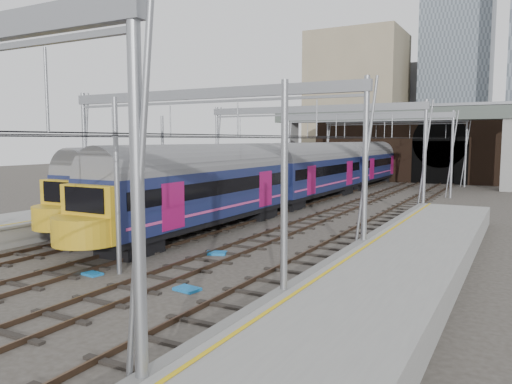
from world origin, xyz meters
The scene contains 12 objects.
ground centered at (0.00, 0.00, 0.00)m, with size 160.00×160.00×0.00m, color #38332D.
platform_right centered at (10.18, -1.50, 0.55)m, with size 4.32×47.00×1.12m.
tracks centered at (0.00, 15.00, 0.02)m, with size 14.40×80.00×0.22m.
overhead_line centered at (0.00, 21.49, 6.57)m, with size 16.80×80.00×8.00m.
retaining_wall centered at (1.40, 51.93, 4.33)m, with size 28.00×2.75×9.00m.
overbridge centered at (0.00, 46.00, 7.27)m, with size 28.00×3.00×9.25m.
city_skyline centered at (2.73, 70.48, 17.09)m, with size 37.50×27.50×60.00m.
train_main centered at (-2.00, 37.02, 2.62)m, with size 3.02×69.71×5.12m.
train_second centered at (-6.00, 29.43, 2.55)m, with size 2.90×50.35×4.96m.
equip_cover_a centered at (-0.83, 1.36, 0.04)m, with size 0.76×0.53×0.09m, color #186CB4.
equip_cover_b centered at (1.54, 6.74, 0.06)m, with size 0.94×0.67×0.11m, color #186CB4.
equip_cover_c centered at (3.71, 1.49, 0.05)m, with size 0.88×0.62×0.10m, color #186CB4.
Camera 1 is at (14.09, -12.59, 5.36)m, focal length 35.00 mm.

